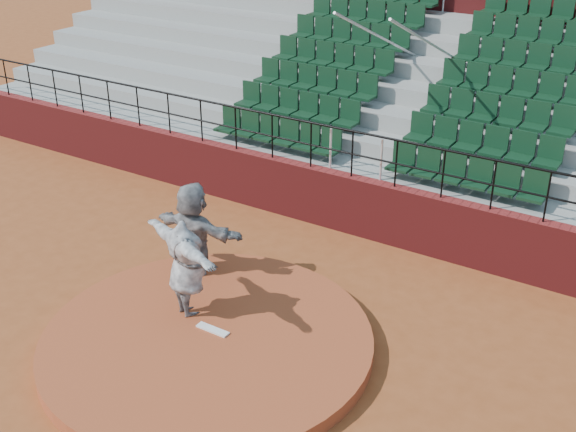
{
  "coord_description": "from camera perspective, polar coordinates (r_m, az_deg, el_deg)",
  "views": [
    {
      "loc": [
        6.39,
        -7.57,
        7.3
      ],
      "look_at": [
        0.0,
        2.5,
        1.4
      ],
      "focal_mm": 45.0,
      "sensor_mm": 36.0,
      "label": 1
    }
  ],
  "objects": [
    {
      "name": "wall_railing",
      "position": [
        15.05,
        5.13,
        5.72
      ],
      "size": [
        24.04,
        0.05,
        1.03
      ],
      "color": "black",
      "rests_on": "boundary_wall"
    },
    {
      "name": "ground",
      "position": [
        12.3,
        -6.35,
        -10.26
      ],
      "size": [
        90.0,
        90.0,
        0.0
      ],
      "primitive_type": "plane",
      "color": "brown",
      "rests_on": "ground"
    },
    {
      "name": "pitcher",
      "position": [
        12.26,
        -8.04,
        -4.07
      ],
      "size": [
        2.27,
        1.37,
        1.79
      ],
      "primitive_type": "imported",
      "rotation": [
        0.0,
        0.0,
        2.76
      ],
      "color": "black",
      "rests_on": "pitchers_mound"
    },
    {
      "name": "fielder",
      "position": [
        13.58,
        -7.43,
        -1.42
      ],
      "size": [
        1.92,
        0.67,
        2.05
      ],
      "primitive_type": "imported",
      "rotation": [
        0.0,
        0.0,
        3.18
      ],
      "color": "black",
      "rests_on": "ground"
    },
    {
      "name": "pitchers_mound",
      "position": [
        12.23,
        -6.38,
        -9.79
      ],
      "size": [
        5.5,
        5.5,
        0.25
      ],
      "primitive_type": "cylinder",
      "color": "#A44624",
      "rests_on": "ground"
    },
    {
      "name": "boundary_wall",
      "position": [
        15.59,
        4.93,
        0.97
      ],
      "size": [
        24.0,
        0.3,
        1.3
      ],
      "primitive_type": "cube",
      "color": "maroon",
      "rests_on": "ground"
    },
    {
      "name": "pitching_rubber",
      "position": [
        12.24,
        -5.97,
        -8.91
      ],
      "size": [
        0.6,
        0.15,
        0.03
      ],
      "primitive_type": "cube",
      "color": "white",
      "rests_on": "pitchers_mound"
    },
    {
      "name": "seating_deck",
      "position": [
        18.39,
        10.4,
        7.3
      ],
      "size": [
        24.0,
        5.97,
        4.63
      ],
      "color": "gray",
      "rests_on": "ground"
    },
    {
      "name": "press_box_facade",
      "position": [
        21.49,
        15.14,
        15.4
      ],
      "size": [
        24.0,
        3.0,
        7.1
      ],
      "primitive_type": "cube",
      "color": "maroon",
      "rests_on": "ground"
    }
  ]
}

